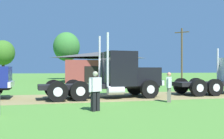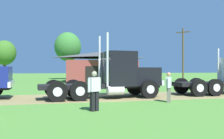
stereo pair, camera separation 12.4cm
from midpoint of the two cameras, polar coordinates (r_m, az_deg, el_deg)
The scene contains 9 objects.
ground_plane at distance 16.74m, azimuth -4.26°, elevation -6.13°, with size 200.00×200.00×0.00m, color #4C8231.
dirt_track at distance 16.74m, azimuth -4.26°, elevation -6.12°, with size 120.00×5.15×0.01m, color olive.
truck_foreground_white at distance 16.50m, azimuth 1.05°, elevation -1.46°, with size 7.77×3.07×4.00m.
visitor_standing_near at distance 14.48m, azimuth 12.23°, elevation -3.64°, with size 0.43×0.51×1.64m.
visitor_by_barrel at distance 11.18m, azimuth -4.02°, elevation -4.35°, with size 0.61×0.46×1.72m.
shed_building at distance 37.92m, azimuth -2.93°, elevation 0.51°, with size 10.86×8.97×4.35m.
utility_pole_near at distance 40.88m, azimuth 15.06°, elevation 3.53°, with size 1.66×1.65×8.05m.
tree_mid at distance 44.76m, azimuth -22.95°, elevation 3.40°, with size 3.60×3.60×6.43m.
tree_right at distance 46.77m, azimuth -10.07°, elevation 4.95°, with size 4.69×4.69×8.39m.
Camera 1 is at (-2.91, -16.38, 1.81)m, focal length 41.45 mm.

